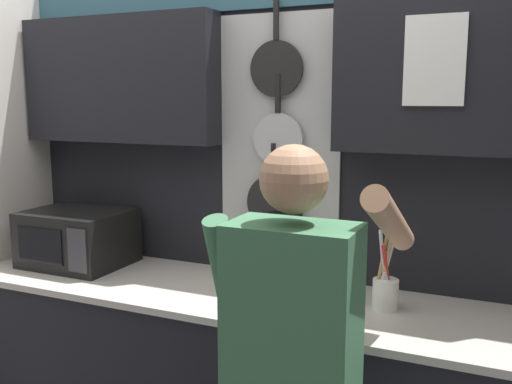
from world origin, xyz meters
The scene contains 5 objects.
back_wall_unit centered at (-0.01, 0.28, 1.46)m, with size 3.08×0.22×2.37m.
microwave centered at (-0.87, 0.05, 1.06)m, with size 0.48×0.40×0.27m.
knife_block centered at (0.12, 0.05, 1.03)m, with size 0.12×0.16×0.28m.
utensil_crock centered at (0.65, 0.05, 1.01)m, with size 0.10×0.10×0.33m.
person centered at (0.51, -0.59, 0.96)m, with size 0.54×0.61×1.62m.
Camera 1 is at (1.06, -2.10, 1.74)m, focal length 40.00 mm.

